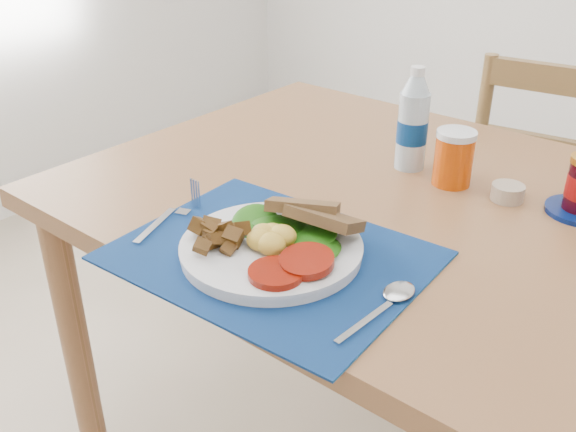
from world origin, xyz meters
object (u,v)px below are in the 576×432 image
object	(u,v)px
chair_far	(547,178)
breakfast_plate	(267,243)
juice_glass	(454,159)
water_bottle	(413,125)

from	to	relation	value
chair_far	breakfast_plate	distance (m)	1.06
juice_glass	chair_far	bearing A→B (deg)	89.76
breakfast_plate	water_bottle	xyz separation A→B (m)	(-0.01, 0.44, 0.07)
breakfast_plate	juice_glass	xyz separation A→B (m)	(0.10, 0.42, 0.03)
water_bottle	juice_glass	world-z (taller)	water_bottle
breakfast_plate	water_bottle	bearing A→B (deg)	71.08
chair_far	water_bottle	xyz separation A→B (m)	(-0.10, -0.59, 0.29)
chair_far	breakfast_plate	xyz separation A→B (m)	(-0.10, -1.03, 0.23)
chair_far	juice_glass	xyz separation A→B (m)	(-0.00, -0.61, 0.25)
breakfast_plate	juice_glass	distance (m)	0.43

